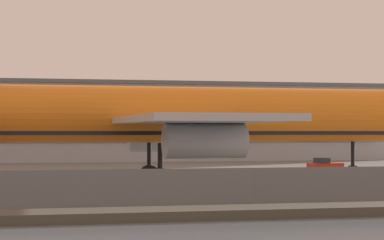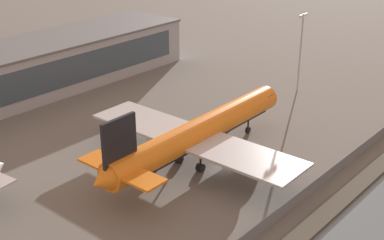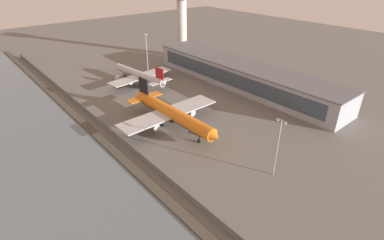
{
  "view_description": "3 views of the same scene",
  "coord_description": "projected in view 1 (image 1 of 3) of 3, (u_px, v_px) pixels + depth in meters",
  "views": [
    {
      "loc": [
        -12.58,
        -57.0,
        4.33
      ],
      "look_at": [
        0.67,
        3.96,
        5.28
      ],
      "focal_mm": 70.0,
      "sensor_mm": 36.0,
      "label": 1
    },
    {
      "loc": [
        -63.96,
        -49.24,
        44.52
      ],
      "look_at": [
        3.02,
        8.71,
        5.87
      ],
      "focal_mm": 50.0,
      "sensor_mm": 36.0,
      "label": 2
    },
    {
      "loc": [
        81.91,
        -54.03,
        56.07
      ],
      "look_at": [
        5.55,
        10.08,
        3.08
      ],
      "focal_mm": 28.0,
      "sensor_mm": 36.0,
      "label": 3
    }
  ],
  "objects": [
    {
      "name": "baggage_tug",
      "position": [
        325.0,
        168.0,
        71.34
      ],
      "size": [
        3.46,
        2.22,
        1.8
      ],
      "color": "red",
      "rests_on": "ground"
    },
    {
      "name": "ground_plane",
      "position": [
        194.0,
        187.0,
        58.3
      ],
      "size": [
        500.0,
        500.0,
        0.0
      ],
      "primitive_type": "plane",
      "color": "#66635E"
    },
    {
      "name": "terminal_building",
      "position": [
        36.0,
        122.0,
        111.58
      ],
      "size": [
        109.34,
        19.29,
        11.59
      ],
      "color": "#9EA3AD",
      "rests_on": "ground"
    },
    {
      "name": "perimeter_fence",
      "position": [
        255.0,
        187.0,
        42.69
      ],
      "size": [
        280.0,
        0.1,
        2.25
      ],
      "color": "slate",
      "rests_on": "ground"
    },
    {
      "name": "cargo_jet_orange",
      "position": [
        181.0,
        117.0,
        62.91
      ],
      "size": [
        48.42,
        41.18,
        14.53
      ],
      "color": "orange",
      "rests_on": "ground"
    },
    {
      "name": "shoreline_seawall",
      "position": [
        281.0,
        211.0,
        38.28
      ],
      "size": [
        320.0,
        3.0,
        0.5
      ],
      "color": "#474238",
      "rests_on": "ground"
    }
  ]
}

